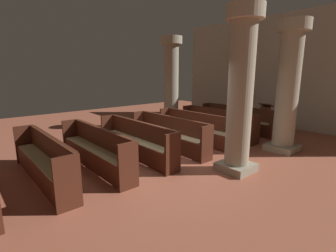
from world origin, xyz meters
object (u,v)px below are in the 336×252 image
object	(u,v)px
pew_row_3	(169,132)
pew_row_6	(43,158)
pillar_aisle_side	(288,86)
pew_row_0	(236,118)
pew_row_4	(136,139)
pew_row_2	(195,127)
pew_row_1	(217,122)
lectern	(265,119)
pillar_aisle_rear	(241,90)
pillar_far_side	(171,81)
pew_row_5	(95,147)

from	to	relation	value
pew_row_3	pew_row_6	bearing A→B (deg)	-90.00
pew_row_6	pillar_aisle_side	size ratio (longest dim) A/B	0.84
pillar_aisle_side	pew_row_0	bearing A→B (deg)	155.18
pew_row_0	pew_row_6	xyz separation A→B (m)	(0.00, -6.89, 0.00)
pew_row_4	pew_row_2	bearing A→B (deg)	90.00
pew_row_1	lectern	size ratio (longest dim) A/B	2.80
pew_row_1	pew_row_4	bearing A→B (deg)	-90.00
pew_row_0	pew_row_6	size ratio (longest dim) A/B	1.00
pew_row_1	pew_row_4	distance (m)	3.45
pew_row_6	lectern	world-z (taller)	lectern
pillar_aisle_rear	lectern	bearing A→B (deg)	110.73
pew_row_1	pillar_aisle_side	world-z (taller)	pillar_aisle_side
pew_row_2	pew_row_3	size ratio (longest dim) A/B	1.00
pillar_far_side	lectern	distance (m)	3.96
pew_row_3	pillar_aisle_side	xyz separation A→B (m)	(2.30, 2.38, 1.37)
pew_row_4	pillar_aisle_side	world-z (taller)	pillar_aisle_side
pew_row_6	pillar_aisle_side	xyz separation A→B (m)	(2.30, 5.83, 1.37)
pillar_aisle_side	pillar_aisle_rear	bearing A→B (deg)	-90.00
pew_row_4	pillar_aisle_rear	distance (m)	2.94
pew_row_2	pew_row_5	xyz separation A→B (m)	(0.00, -3.45, 0.00)
pew_row_3	pillar_aisle_rear	world-z (taller)	pillar_aisle_rear
pew_row_1	pew_row_3	bearing A→B (deg)	-90.00
pillar_aisle_side	pillar_far_side	size ratio (longest dim) A/B	1.00
pew_row_0	pew_row_5	xyz separation A→B (m)	(0.00, -5.74, 0.00)
pew_row_3	lectern	xyz separation A→B (m)	(0.69, 4.33, -0.05)
pew_row_4	pillar_far_side	world-z (taller)	pillar_far_side
pew_row_0	pew_row_6	distance (m)	6.89
pew_row_0	pillar_far_side	world-z (taller)	pillar_far_side
pew_row_4	pew_row_6	size ratio (longest dim) A/B	1.00
pillar_aisle_side	lectern	distance (m)	2.90
pillar_far_side	pillar_aisle_rear	bearing A→B (deg)	-24.01
pew_row_4	pew_row_6	distance (m)	2.30
pillar_far_side	pew_row_6	bearing A→B (deg)	-67.90
pew_row_2	pillar_aisle_side	bearing A→B (deg)	28.15
pew_row_6	pew_row_1	bearing A→B (deg)	90.00
pew_row_5	lectern	bearing A→B (deg)	84.05
pew_row_2	pew_row_5	world-z (taller)	same
pew_row_4	pillar_aisle_side	distance (m)	4.43
pew_row_1	lectern	bearing A→B (deg)	71.25
pew_row_0	pillar_aisle_rear	distance (m)	4.31
pew_row_0	pillar_far_side	bearing A→B (deg)	-149.17
pew_row_3	pew_row_4	size ratio (longest dim) A/B	1.00
pew_row_1	lectern	distance (m)	2.15
pillar_aisle_side	pillar_aisle_rear	xyz separation A→B (m)	(0.00, -2.31, 0.00)
pew_row_5	pillar_far_side	bearing A→B (deg)	117.12
pillar_aisle_side	pew_row_3	bearing A→B (deg)	-134.05
pew_row_0	pillar_aisle_rear	world-z (taller)	pillar_aisle_rear
pew_row_0	pew_row_3	distance (m)	3.45
pew_row_0	pew_row_3	xyz separation A→B (m)	(0.00, -3.45, 0.00)
pew_row_5	pew_row_3	bearing A→B (deg)	90.00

